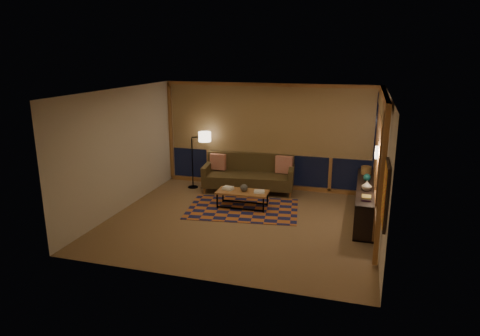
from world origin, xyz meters
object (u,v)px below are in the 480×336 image
(coffee_table, at_px, (243,199))
(sofa, at_px, (249,174))
(bookshelf, at_px, (365,201))
(floor_lamp, at_px, (192,160))

(coffee_table, bearing_deg, sofa, 96.97)
(sofa, xyz_separation_m, bookshelf, (2.85, -0.96, -0.11))
(sofa, relative_size, floor_lamp, 1.53)
(coffee_table, xyz_separation_m, bookshelf, (2.68, 0.22, 0.15))
(sofa, xyz_separation_m, floor_lamp, (-1.49, -0.10, 0.27))
(floor_lamp, height_order, bookshelf, floor_lamp)
(bookshelf, bearing_deg, floor_lamp, 168.83)
(sofa, distance_m, floor_lamp, 1.52)
(floor_lamp, bearing_deg, bookshelf, -42.31)
(coffee_table, relative_size, bookshelf, 0.42)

